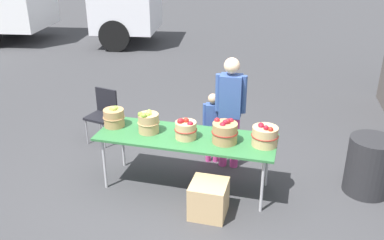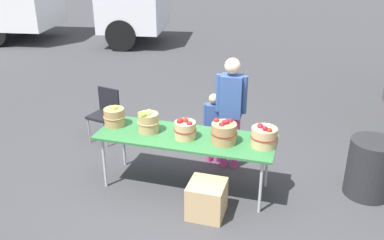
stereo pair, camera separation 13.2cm
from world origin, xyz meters
name	(u,v)px [view 2 (the right image)]	position (x,y,z in m)	size (l,w,h in m)	color
ground_plane	(186,186)	(0.00, 0.00, 0.00)	(40.00, 40.00, 0.00)	#38383A
market_table	(185,139)	(0.00, 0.00, 0.71)	(2.30, 0.76, 0.75)	#2D6B38
apple_basket_green_0	(114,116)	(-1.02, 0.06, 0.88)	(0.29, 0.29, 0.29)	#A87F51
apple_basket_green_1	(148,122)	(-0.50, -0.01, 0.89)	(0.29, 0.29, 0.31)	tan
apple_basket_red_0	(185,129)	(0.01, -0.04, 0.87)	(0.29, 0.29, 0.28)	tan
apple_basket_red_1	(224,132)	(0.51, -0.03, 0.89)	(0.33, 0.33, 0.31)	#A87F51
apple_basket_red_2	(264,137)	(0.99, 0.02, 0.88)	(0.33, 0.33, 0.29)	tan
vendor_adult	(231,105)	(0.44, 0.69, 0.96)	(0.43, 0.23, 1.63)	#CC3F8C
child_customer	(213,123)	(0.18, 0.76, 0.63)	(0.28, 0.18, 1.07)	#CC3F8C
folding_chair	(105,111)	(-1.67, 1.01, 0.51)	(0.47, 0.47, 0.86)	black
trash_barrel	(370,168)	(2.32, 0.51, 0.38)	(0.58, 0.58, 0.77)	#262628
produce_crate	(207,199)	(0.43, -0.52, 0.22)	(0.43, 0.43, 0.43)	tan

